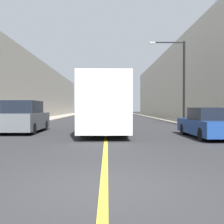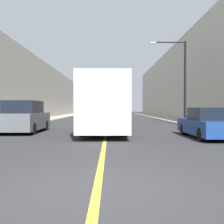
% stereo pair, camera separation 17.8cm
% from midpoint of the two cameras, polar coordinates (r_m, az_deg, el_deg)
% --- Properties ---
extents(ground_plane, '(200.00, 200.00, 0.00)m').
position_cam_midpoint_polar(ground_plane, '(5.09, -2.21, -16.31)').
color(ground_plane, '#2D2D30').
extents(sidewalk_left, '(2.64, 72.00, 0.13)m').
position_cam_midpoint_polar(sidewalk_left, '(35.76, -13.07, -1.42)').
color(sidewalk_left, '#A89E8C').
rests_on(sidewalk_left, ground).
extents(sidewalk_right, '(2.64, 72.00, 0.13)m').
position_cam_midpoint_polar(sidewalk_right, '(35.69, 11.80, -1.42)').
color(sidewalk_right, '#A89E8C').
rests_on(sidewalk_right, ground).
extents(building_row_left, '(4.00, 72.00, 8.03)m').
position_cam_midpoint_polar(building_row_left, '(36.69, -18.17, 4.79)').
color(building_row_left, gray).
rests_on(building_row_left, ground).
extents(building_row_right, '(4.00, 72.00, 10.23)m').
position_cam_midpoint_polar(building_row_right, '(36.69, 16.93, 6.52)').
color(building_row_right, '#B7B2A3').
rests_on(building_row_right, ground).
extents(road_center_line, '(0.16, 72.00, 0.01)m').
position_cam_midpoint_polar(road_center_line, '(34.89, -0.65, -1.55)').
color(road_center_line, gold).
rests_on(road_center_line, ground).
extents(bus, '(2.52, 12.65, 3.22)m').
position_cam_midpoint_polar(bus, '(17.69, -1.18, 1.63)').
color(bus, silver).
rests_on(bus, ground).
extents(parked_suv_left, '(2.03, 4.56, 1.93)m').
position_cam_midpoint_polar(parked_suv_left, '(16.78, -18.23, -1.23)').
color(parked_suv_left, '#51565B').
rests_on(parked_suv_left, ground).
extents(car_right_near, '(1.81, 4.62, 1.52)m').
position_cam_midpoint_polar(car_right_near, '(14.01, 20.43, -2.50)').
color(car_right_near, navy).
rests_on(car_right_near, ground).
extents(street_lamp_right, '(3.10, 0.24, 7.10)m').
position_cam_midpoint_polar(street_lamp_right, '(23.44, 15.09, 7.64)').
color(street_lamp_right, black).
rests_on(street_lamp_right, sidewalk_right).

